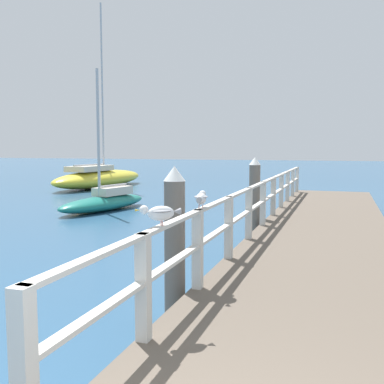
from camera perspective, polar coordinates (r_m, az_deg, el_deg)
pier_deck at (r=10.48m, az=16.26°, el=-5.84°), size 2.86×18.05×0.51m
pier_railing at (r=10.48m, az=8.99°, el=-0.79°), size 0.12×16.57×1.02m
dock_piling_near at (r=6.03m, az=-2.21°, el=-6.42°), size 0.29×0.29×2.07m
dock_piling_far at (r=11.52m, az=7.94°, el=-0.67°), size 0.29×0.29×2.07m
seagull_foreground at (r=4.51m, az=-4.08°, el=-2.61°), size 0.39×0.35×0.21m
seagull_background at (r=5.78m, az=1.16°, el=-0.76°), size 0.21×0.48×0.21m
boat_3 at (r=26.43m, az=-11.67°, el=1.78°), size 2.87×8.22×10.44m
boat_4 at (r=16.77m, az=-11.04°, el=-1.13°), size 2.10×4.51×5.07m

